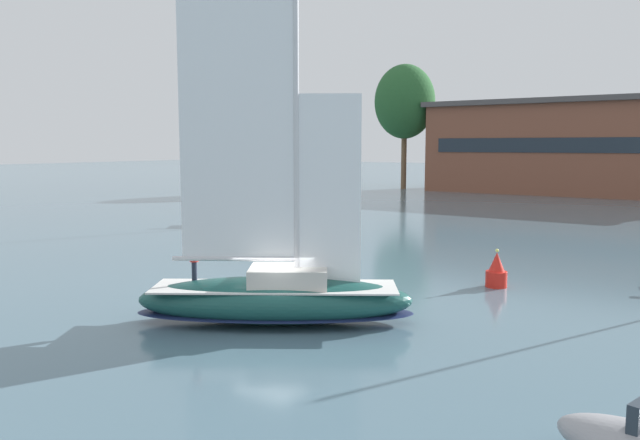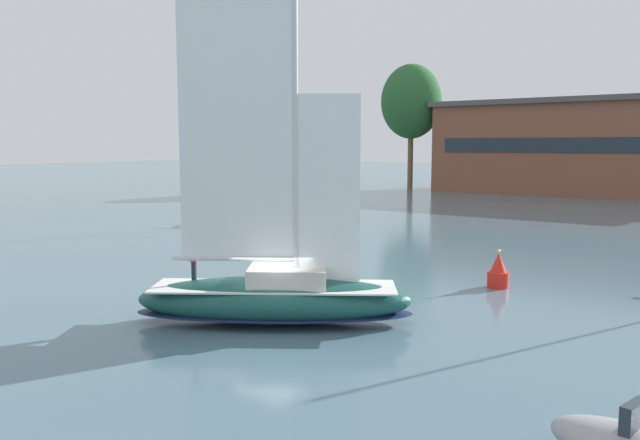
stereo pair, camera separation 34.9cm
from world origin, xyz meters
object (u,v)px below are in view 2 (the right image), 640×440
Objects in this scene: tree_shore_left at (411,102)px; sailboat_main at (275,294)px; channel_buoy at (498,272)px; sailboat_moored_far_slip at (254,215)px.

sailboat_main is (28.97, -68.33, -12.02)m from tree_shore_left.
tree_shore_left is 10.31× the size of channel_buoy.
tree_shore_left is at bearing 120.38° from channel_buoy.
sailboat_moored_far_slip is at bearing -79.13° from tree_shore_left.
sailboat_moored_far_slip is (8.94, -46.55, -12.31)m from tree_shore_left.
channel_buoy is (33.85, -57.75, -12.43)m from tree_shore_left.
tree_shore_left reaches higher than sailboat_moored_far_slip.
sailboat_main reaches higher than sailboat_moored_far_slip.
tree_shore_left is 75.19m from sailboat_main.
channel_buoy is at bearing -24.21° from sailboat_moored_far_slip.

